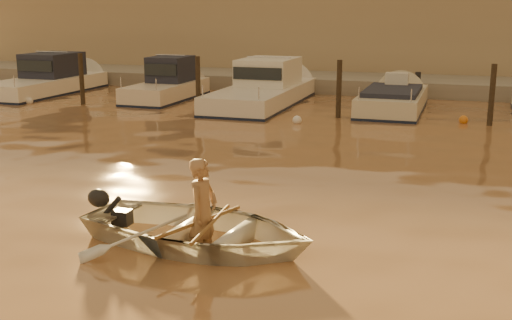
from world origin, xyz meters
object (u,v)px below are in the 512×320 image
(moored_boat_0, at_px, (45,79))
(waterfront_building, at_px, (391,33))
(moored_boat_1, at_px, (166,84))
(moored_boat_3, at_px, (393,104))
(person, at_px, (203,212))
(dinghy, at_px, (198,229))
(moored_boat_2, at_px, (263,88))

(moored_boat_0, xyz_separation_m, waterfront_building, (13.86, 11.00, 1.77))
(moored_boat_1, xyz_separation_m, moored_boat_3, (9.33, 0.00, -0.40))
(moored_boat_0, bearing_deg, moored_boat_3, 0.00)
(person, xyz_separation_m, moored_boat_0, (-14.00, 15.15, 0.04))
(moored_boat_1, bearing_deg, dinghy, -62.31)
(dinghy, height_order, moored_boat_0, moored_boat_0)
(dinghy, xyz_separation_m, moored_boat_0, (-13.91, 15.14, 0.34))
(moored_boat_0, height_order, moored_boat_2, same)
(dinghy, bearing_deg, waterfront_building, 6.14)
(waterfront_building, bearing_deg, dinghy, -89.90)
(moored_boat_0, relative_size, waterfront_building, 0.16)
(moored_boat_2, bearing_deg, person, -75.88)
(person, bearing_deg, moored_boat_2, 20.16)
(dinghy, height_order, moored_boat_2, moored_boat_2)
(moored_boat_1, height_order, moored_boat_2, same)
(dinghy, xyz_separation_m, moored_boat_2, (-3.71, 15.14, 0.34))
(moored_boat_1, height_order, moored_boat_3, moored_boat_1)
(person, bearing_deg, moored_boat_1, 34.01)
(moored_boat_1, xyz_separation_m, moored_boat_2, (4.23, 0.00, 0.00))
(dinghy, bearing_deg, moored_boat_0, 48.60)
(moored_boat_0, bearing_deg, person, -47.26)
(dinghy, relative_size, moored_boat_0, 0.53)
(dinghy, height_order, moored_boat_3, moored_boat_3)
(moored_boat_2, bearing_deg, moored_boat_0, 180.00)
(dinghy, distance_m, person, 0.31)
(moored_boat_1, bearing_deg, moored_boat_0, 180.00)
(dinghy, relative_size, moored_boat_2, 0.46)
(moored_boat_2, xyz_separation_m, moored_boat_3, (5.09, 0.00, -0.40))
(person, xyz_separation_m, moored_boat_1, (-8.05, 15.15, 0.04))
(waterfront_building, bearing_deg, moored_boat_3, -82.61)
(person, bearing_deg, moored_boat_3, 1.21)
(moored_boat_1, bearing_deg, waterfront_building, 54.31)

